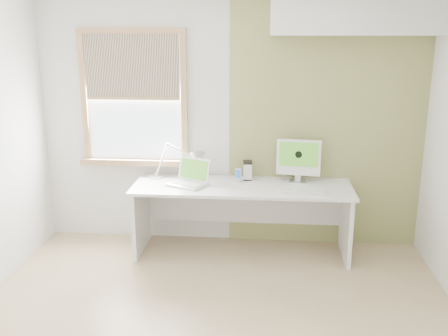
# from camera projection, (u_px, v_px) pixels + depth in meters

# --- Properties ---
(room) EXTENTS (4.04, 3.54, 2.64)m
(room) POSITION_uv_depth(u_px,v_px,m) (212.00, 167.00, 3.64)
(room) COLOR tan
(room) RESTS_ON ground
(accent_wall) EXTENTS (2.00, 0.02, 2.60)m
(accent_wall) POSITION_uv_depth(u_px,v_px,m) (326.00, 124.00, 5.23)
(accent_wall) COLOR #8E8E52
(accent_wall) RESTS_ON room
(soffit) EXTENTS (1.60, 0.40, 0.42)m
(soffit) POSITION_uv_depth(u_px,v_px,m) (356.00, 12.00, 4.76)
(soffit) COLOR white
(soffit) RESTS_ON room
(window) EXTENTS (1.20, 0.14, 1.42)m
(window) POSITION_uv_depth(u_px,v_px,m) (134.00, 99.00, 5.30)
(window) COLOR #AA8052
(window) RESTS_ON room
(desk) EXTENTS (2.20, 0.70, 0.73)m
(desk) POSITION_uv_depth(u_px,v_px,m) (242.00, 202.00, 5.22)
(desk) COLOR white
(desk) RESTS_ON room
(desk_lamp) EXTENTS (0.66, 0.31, 0.38)m
(desk_lamp) POSITION_uv_depth(u_px,v_px,m) (190.00, 161.00, 5.24)
(desk_lamp) COLOR silver
(desk_lamp) RESTS_ON desk
(laptop) EXTENTS (0.46, 0.43, 0.26)m
(laptop) POSITION_uv_depth(u_px,v_px,m) (190.00, 178.00, 5.14)
(laptop) COLOR silver
(laptop) RESTS_ON desk
(phone_dock) EXTENTS (0.08, 0.08, 0.14)m
(phone_dock) POSITION_uv_depth(u_px,v_px,m) (238.00, 178.00, 5.22)
(phone_dock) COLOR silver
(phone_dock) RESTS_ON desk
(external_drive) EXTENTS (0.10, 0.15, 0.19)m
(external_drive) POSITION_uv_depth(u_px,v_px,m) (248.00, 170.00, 5.30)
(external_drive) COLOR silver
(external_drive) RESTS_ON desk
(imac) EXTENTS (0.45, 0.16, 0.44)m
(imac) POSITION_uv_depth(u_px,v_px,m) (299.00, 158.00, 5.18)
(imac) COLOR silver
(imac) RESTS_ON desk
(keyboard) EXTENTS (0.44, 0.14, 0.02)m
(keyboard) POSITION_uv_depth(u_px,v_px,m) (303.00, 192.00, 4.87)
(keyboard) COLOR white
(keyboard) RESTS_ON desk
(mouse) EXTENTS (0.09, 0.12, 0.03)m
(mouse) POSITION_uv_depth(u_px,v_px,m) (286.00, 190.00, 4.91)
(mouse) COLOR white
(mouse) RESTS_ON desk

